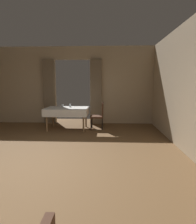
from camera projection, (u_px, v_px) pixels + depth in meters
ground at (36, 166)px, 3.72m from camera, size 10.08×10.08×0.00m
wall_back at (73, 85)px, 7.63m from camera, size 6.40×0.27×3.00m
dining_table_mid at (67, 110)px, 6.68m from camera, size 1.46×0.99×0.75m
chair_mid_right at (99, 114)px, 6.72m from camera, size 0.44×0.44×0.93m
glass_mid_a at (62, 106)px, 6.87m from camera, size 0.07×0.07×0.09m
glass_mid_b at (70, 106)px, 6.86m from camera, size 0.07×0.07×0.11m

